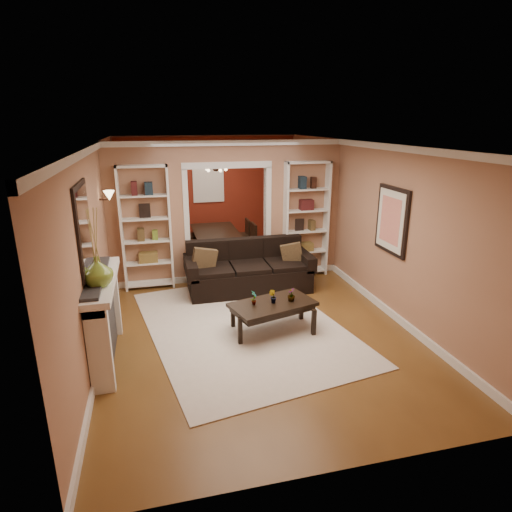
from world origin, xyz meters
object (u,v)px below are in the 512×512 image
object	(u,v)px
sofa	(249,267)
bookshelf_left	(146,229)
bookshelf_right	(306,220)
fireplace	(107,319)
coffee_table	(273,317)
dining_table	(218,245)

from	to	relation	value
sofa	bookshelf_left	bearing A→B (deg)	162.11
bookshelf_left	bookshelf_right	distance (m)	3.10
bookshelf_left	fireplace	bearing A→B (deg)	-102.05
sofa	coffee_table	xyz separation A→B (m)	(-0.03, -1.70, -0.22)
coffee_table	bookshelf_right	world-z (taller)	bookshelf_right
bookshelf_right	fireplace	world-z (taller)	bookshelf_right
sofa	coffee_table	distance (m)	1.72
sofa	bookshelf_right	size ratio (longest dim) A/B	1.01
bookshelf_left	dining_table	world-z (taller)	bookshelf_left
bookshelf_left	bookshelf_right	size ratio (longest dim) A/B	1.00
bookshelf_right	fireplace	distance (m)	4.47
bookshelf_right	sofa	bearing A→B (deg)	-156.00
sofa	bookshelf_right	world-z (taller)	bookshelf_right
coffee_table	fireplace	bearing A→B (deg)	170.23
coffee_table	dining_table	xyz separation A→B (m)	(-0.23, 3.80, 0.08)
bookshelf_left	fireplace	world-z (taller)	bookshelf_left
bookshelf_right	fireplace	xyz separation A→B (m)	(-3.64, -2.53, -0.57)
bookshelf_left	fireplace	xyz separation A→B (m)	(-0.54, -2.53, -0.57)
bookshelf_left	dining_table	xyz separation A→B (m)	(1.54, 1.51, -0.83)
bookshelf_right	dining_table	world-z (taller)	bookshelf_right
bookshelf_right	dining_table	bearing A→B (deg)	135.85
bookshelf_right	coffee_table	bearing A→B (deg)	-120.20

